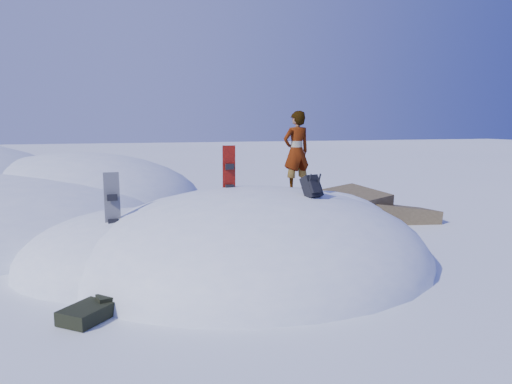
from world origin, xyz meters
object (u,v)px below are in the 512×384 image
object	(u,v)px
snowboard_red	(229,179)
person	(296,151)
snowboard_dark	(113,213)
backpack	(312,187)

from	to	relation	value
snowboard_red	person	xyz separation A→B (m)	(1.38, -0.07, 0.52)
snowboard_red	snowboard_dark	bearing A→B (deg)	-168.00
snowboard_dark	person	bearing A→B (deg)	4.06
snowboard_red	snowboard_dark	distance (m)	2.31
person	snowboard_red	bearing A→B (deg)	-13.31
snowboard_red	person	size ratio (longest dim) A/B	0.84
snowboard_red	snowboard_dark	world-z (taller)	snowboard_red
snowboard_red	snowboard_dark	size ratio (longest dim) A/B	0.95
backpack	person	xyz separation A→B (m)	(0.14, 1.12, 0.57)
backpack	person	size ratio (longest dim) A/B	0.30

